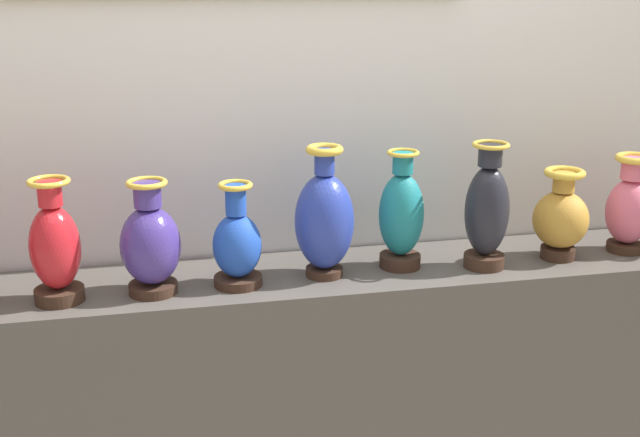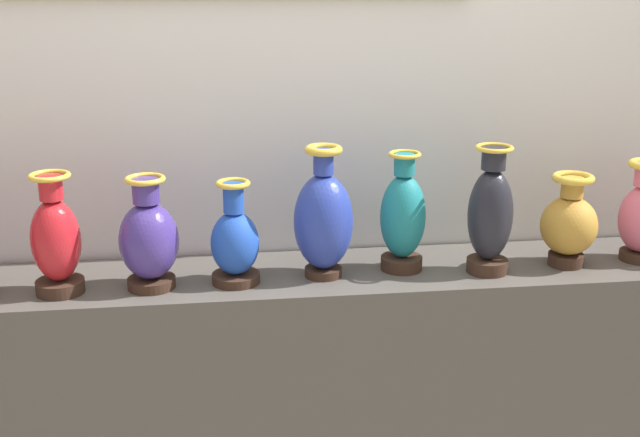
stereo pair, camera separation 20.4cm
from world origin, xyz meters
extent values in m
cube|color=#4C4742|center=(0.00, 0.00, 0.48)|extent=(2.99, 0.41, 0.96)
cube|color=silver|center=(0.00, 0.27, 1.50)|extent=(5.38, 0.10, 3.01)
cylinder|color=#382319|center=(-0.78, -0.07, 0.98)|extent=(0.14, 0.14, 0.04)
ellipsoid|color=red|center=(-0.78, -0.07, 1.13)|extent=(0.14, 0.14, 0.25)
cylinder|color=red|center=(-0.78, -0.07, 1.28)|extent=(0.07, 0.07, 0.07)
torus|color=gold|center=(-0.78, -0.07, 1.32)|extent=(0.12, 0.12, 0.02)
cylinder|color=#382319|center=(-0.52, -0.07, 0.98)|extent=(0.14, 0.14, 0.03)
ellipsoid|color=#3F2D7F|center=(-0.52, -0.07, 1.11)|extent=(0.18, 0.18, 0.23)
cylinder|color=#3F2D7F|center=(-0.52, -0.07, 1.26)|extent=(0.08, 0.08, 0.07)
torus|color=gold|center=(-0.52, -0.07, 1.30)|extent=(0.12, 0.12, 0.02)
cylinder|color=#382319|center=(-0.27, -0.06, 0.98)|extent=(0.15, 0.15, 0.03)
ellipsoid|color=#1E47B2|center=(-0.27, -0.06, 1.09)|extent=(0.15, 0.15, 0.19)
cylinder|color=#1E47B2|center=(-0.27, -0.06, 1.23)|extent=(0.06, 0.06, 0.09)
torus|color=gold|center=(-0.27, -0.06, 1.27)|extent=(0.10, 0.10, 0.02)
cylinder|color=#382319|center=(0.01, -0.04, 0.98)|extent=(0.12, 0.12, 0.03)
ellipsoid|color=#263899|center=(0.01, -0.04, 1.14)|extent=(0.18, 0.18, 0.30)
cylinder|color=#263899|center=(0.01, -0.04, 1.33)|extent=(0.06, 0.06, 0.08)
torus|color=gold|center=(0.01, -0.04, 1.36)|extent=(0.11, 0.11, 0.02)
cylinder|color=#382319|center=(0.26, -0.01, 0.98)|extent=(0.13, 0.13, 0.04)
ellipsoid|color=#19727A|center=(0.26, -0.01, 1.14)|extent=(0.14, 0.14, 0.27)
cylinder|color=#19727A|center=(0.26, -0.01, 1.30)|extent=(0.06, 0.06, 0.07)
torus|color=gold|center=(0.26, -0.01, 1.34)|extent=(0.10, 0.10, 0.01)
cylinder|color=#382319|center=(0.52, -0.07, 0.98)|extent=(0.13, 0.13, 0.04)
ellipsoid|color=black|center=(0.52, -0.07, 1.15)|extent=(0.14, 0.14, 0.29)
cylinder|color=black|center=(0.52, -0.07, 1.33)|extent=(0.07, 0.07, 0.07)
torus|color=gold|center=(0.52, -0.07, 1.36)|extent=(0.12, 0.12, 0.01)
cylinder|color=#382319|center=(0.79, -0.04, 0.98)|extent=(0.11, 0.11, 0.04)
ellipsoid|color=#B27F2D|center=(0.79, -0.04, 1.10)|extent=(0.18, 0.18, 0.19)
cylinder|color=#B27F2D|center=(0.79, -0.04, 1.22)|extent=(0.07, 0.07, 0.06)
torus|color=gold|center=(0.79, -0.04, 1.25)|extent=(0.13, 0.13, 0.02)
cylinder|color=#382319|center=(1.05, -0.03, 0.98)|extent=(0.12, 0.12, 0.03)
camera|label=1|loc=(-0.52, -2.38, 1.89)|focal=46.26mm
camera|label=2|loc=(-0.31, -2.41, 1.89)|focal=46.26mm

